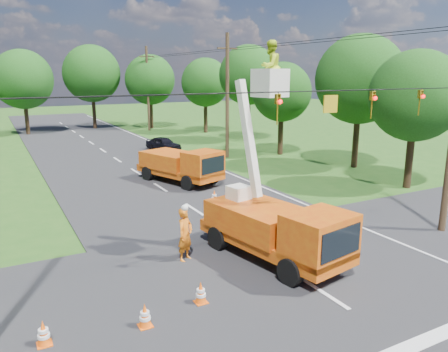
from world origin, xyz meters
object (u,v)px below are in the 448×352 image
second_truck (182,165)px  tree_far_c (150,80)px  tree_right_a (416,96)px  tree_right_c (282,92)px  tree_right_b (360,80)px  pole_right_far (148,88)px  ground_worker (185,235)px  pole_right_mid (227,95)px  distant_car (163,144)px  traffic_cone_8 (201,293)px  traffic_cone_5 (43,333)px  traffic_cone_4 (145,316)px  tree_far_b (92,74)px  traffic_cone_2 (245,218)px  tree_far_a (23,79)px  bucket_truck (276,216)px  tree_right_e (205,83)px  traffic_cone_7 (214,166)px  tree_right_d (249,75)px  traffic_cone_3 (214,197)px

second_truck → tree_far_c: size_ratio=0.70×
tree_right_a → tree_right_c: (-0.30, 13.00, -0.25)m
tree_right_b → pole_right_far: bearing=103.1°
ground_worker → pole_right_mid: size_ratio=0.20×
distant_car → pole_right_mid: 8.01m
traffic_cone_8 → tree_right_b: tree_right_b is taller
distant_car → traffic_cone_5: 29.33m
traffic_cone_4 → tree_far_b: tree_far_b is taller
distant_car → tree_right_c: (8.26, -6.61, 4.69)m
tree_right_a → tree_far_b: 40.41m
tree_right_b → tree_far_c: bearing=100.4°
traffic_cone_2 → tree_far_a: tree_far_a is taller
tree_right_c → tree_far_b: (-10.20, 26.00, 1.50)m
bucket_truck → tree_far_a: size_ratio=0.84×
pole_right_mid → tree_far_b: 25.65m
traffic_cone_8 → tree_far_a: tree_far_a is taller
pole_right_far → tree_far_c: size_ratio=1.09×
traffic_cone_2 → tree_right_b: tree_right_b is taller
tree_far_b → tree_right_e: bearing=-42.8°
second_truck → tree_far_c: tree_far_c is taller
traffic_cone_7 → traffic_cone_5: bearing=-129.0°
tree_right_d → tree_far_a: 25.46m
traffic_cone_5 → tree_far_a: (3.18, 43.62, 5.83)m
second_truck → tree_right_c: (11.48, 5.33, 4.14)m
tree_far_a → traffic_cone_4: bearing=-90.8°
tree_right_e → pole_right_mid: bearing=-109.5°
tree_far_a → second_truck: bearing=-77.1°
ground_worker → traffic_cone_3: ground_worker is taller
traffic_cone_7 → traffic_cone_8: same height
pole_right_far → tree_right_a: bearing=-81.6°
tree_far_a → tree_right_b: bearing=-57.2°
traffic_cone_3 → tree_right_d: bearing=54.0°
tree_right_c → tree_right_d: 8.27m
traffic_cone_2 → tree_right_a: size_ratio=0.09×
distant_car → tree_far_a: 20.79m
tree_right_e → tree_far_c: 8.22m
traffic_cone_7 → tree_right_c: (8.19, 3.34, 4.95)m
traffic_cone_4 → traffic_cone_8: 1.96m
pole_right_mid → tree_far_c: bearing=87.4°
tree_right_e → tree_far_b: 14.75m
traffic_cone_8 → tree_right_d: size_ratio=0.07×
traffic_cone_5 → pole_right_mid: pole_right_mid is taller
tree_right_e → tree_far_b: tree_far_b is taller
bucket_truck → pole_right_mid: 21.01m
traffic_cone_3 → traffic_cone_5: size_ratio=1.00×
traffic_cone_5 → pole_right_far: bearing=67.7°
traffic_cone_5 → tree_right_d: size_ratio=0.07×
tree_right_b → tree_right_c: (-1.80, 7.00, -1.12)m
traffic_cone_2 → tree_right_b: size_ratio=0.07×
traffic_cone_4 → tree_right_e: bearing=61.7°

